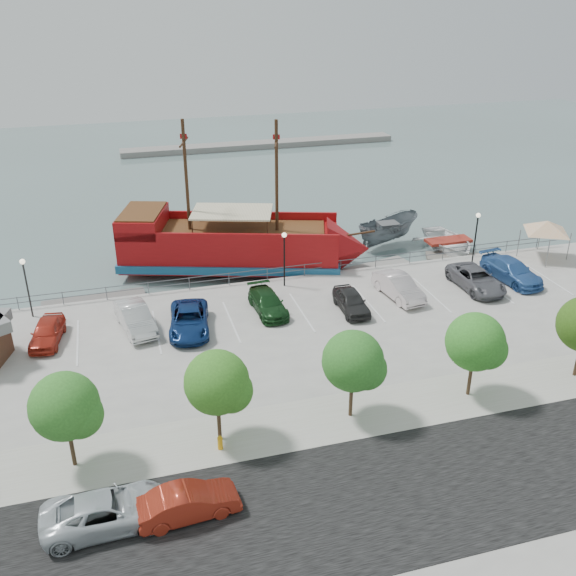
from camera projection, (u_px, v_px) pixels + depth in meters
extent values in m
plane|color=#526562|center=(310.00, 338.00, 43.38)|extent=(160.00, 160.00, 0.00)
cube|color=black|center=(418.00, 489.00, 29.06)|extent=(100.00, 8.00, 0.04)
cube|color=#A19D90|center=(368.00, 412.00, 34.27)|extent=(100.00, 4.00, 0.05)
cylinder|color=#575A62|center=(280.00, 268.00, 49.31)|extent=(50.00, 0.06, 0.06)
cylinder|color=#575A62|center=(280.00, 272.00, 49.48)|extent=(50.00, 0.06, 0.06)
cube|color=gray|center=(261.00, 145.00, 93.41)|extent=(40.00, 3.00, 0.80)
cube|color=maroon|center=(231.00, 247.00, 52.75)|extent=(18.34, 10.55, 2.84)
cube|color=#19527B|center=(231.00, 258.00, 53.16)|extent=(18.75, 10.96, 0.66)
cone|color=maroon|center=(348.00, 249.00, 52.48)|extent=(4.93, 6.07, 5.25)
cube|color=maroon|center=(143.00, 221.00, 52.01)|extent=(4.79, 6.21, 1.53)
cube|color=#593216|center=(142.00, 212.00, 51.66)|extent=(4.45, 5.73, 0.13)
cube|color=#593216|center=(237.00, 230.00, 52.10)|extent=(15.01, 8.92, 0.16)
cube|color=maroon|center=(233.00, 216.00, 54.34)|extent=(16.74, 5.54, 0.77)
cube|color=maroon|center=(226.00, 238.00, 49.61)|extent=(16.74, 5.54, 0.77)
cylinder|color=#382111|center=(277.00, 178.00, 50.10)|extent=(0.33, 0.33, 8.97)
cylinder|color=#382111|center=(186.00, 177.00, 50.30)|extent=(0.33, 0.33, 8.97)
cylinder|color=#382111|center=(276.00, 143.00, 48.92)|extent=(1.15, 3.17, 0.15)
cylinder|color=#382111|center=(184.00, 142.00, 49.12)|extent=(1.15, 3.17, 0.15)
cube|color=beige|center=(232.00, 212.00, 51.43)|extent=(7.31, 5.89, 0.13)
cylinder|color=#382111|center=(358.00, 234.00, 51.90)|extent=(2.65, 1.00, 0.65)
imported|color=slate|center=(388.00, 233.00, 58.04)|extent=(7.06, 4.41, 2.56)
imported|color=white|center=(448.00, 245.00, 57.00)|extent=(4.88, 6.80, 1.40)
cube|color=slate|center=(95.00, 302.00, 47.80)|extent=(7.63, 2.63, 0.43)
cube|color=gray|center=(372.00, 269.00, 53.35)|extent=(7.16, 3.51, 0.39)
cube|color=#6C665D|center=(464.00, 258.00, 55.49)|extent=(6.66, 4.08, 0.37)
cylinder|color=slate|center=(519.00, 243.00, 53.31)|extent=(0.09, 0.09, 2.36)
cylinder|color=slate|center=(540.00, 236.00, 54.72)|extent=(0.09, 0.09, 2.36)
cylinder|color=slate|center=(548.00, 254.00, 51.21)|extent=(0.09, 0.09, 2.36)
cylinder|color=slate|center=(569.00, 246.00, 52.63)|extent=(0.09, 0.09, 2.36)
pyramid|color=silver|center=(548.00, 221.00, 52.06)|extent=(5.69, 5.69, 0.97)
imported|color=silver|center=(107.00, 511.00, 26.87)|extent=(5.52, 2.68, 1.51)
imported|color=#9E2918|center=(188.00, 503.00, 27.34)|extent=(4.52, 1.90, 1.45)
cylinder|color=orange|center=(220.00, 444.00, 31.43)|extent=(0.26, 0.26, 0.64)
sphere|color=orange|center=(220.00, 439.00, 31.28)|extent=(0.28, 0.28, 0.28)
cylinder|color=black|center=(28.00, 290.00, 43.26)|extent=(0.12, 0.12, 4.00)
sphere|color=#FFF2CC|center=(22.00, 262.00, 42.35)|extent=(0.36, 0.36, 0.36)
cylinder|color=black|center=(284.00, 261.00, 47.73)|extent=(0.12, 0.12, 4.00)
sphere|color=#FFF2CC|center=(284.00, 235.00, 46.82)|extent=(0.36, 0.36, 0.36)
cylinder|color=black|center=(475.00, 240.00, 51.70)|extent=(0.12, 0.12, 4.00)
sphere|color=#FFF2CC|center=(478.00, 215.00, 50.79)|extent=(0.36, 0.36, 0.36)
cylinder|color=#473321|center=(72.00, 446.00, 30.08)|extent=(0.20, 0.20, 2.20)
sphere|color=#2C6822|center=(64.00, 406.00, 29.09)|extent=(3.20, 3.20, 3.20)
sphere|color=#2C6822|center=(79.00, 415.00, 29.15)|extent=(2.20, 2.20, 2.20)
cylinder|color=#473321|center=(219.00, 421.00, 31.81)|extent=(0.20, 0.20, 2.20)
sphere|color=#326B1E|center=(217.00, 382.00, 30.82)|extent=(3.20, 3.20, 3.20)
sphere|color=#326B1E|center=(231.00, 391.00, 30.88)|extent=(2.20, 2.20, 2.20)
cylinder|color=#473321|center=(351.00, 398.00, 33.55)|extent=(0.20, 0.20, 2.20)
sphere|color=#296421|center=(353.00, 361.00, 32.56)|extent=(3.20, 3.20, 3.20)
sphere|color=#296421|center=(366.00, 369.00, 32.62)|extent=(2.20, 2.20, 2.20)
cylinder|color=#473321|center=(470.00, 378.00, 35.29)|extent=(0.20, 0.20, 2.20)
sphere|color=#2D7122|center=(475.00, 342.00, 34.30)|extent=(3.20, 3.20, 3.20)
sphere|color=#2D7122|center=(487.00, 349.00, 34.36)|extent=(2.20, 2.20, 2.20)
imported|color=#B12B1C|center=(47.00, 332.00, 40.68)|extent=(2.41, 4.51, 1.46)
imported|color=silver|center=(135.00, 318.00, 42.15)|extent=(2.71, 5.25, 1.65)
imported|color=navy|center=(189.00, 320.00, 42.04)|extent=(3.29, 5.77, 1.52)
imported|color=#163D19|center=(268.00, 303.00, 44.46)|extent=(2.21, 4.87, 1.38)
imported|color=#262626|center=(351.00, 301.00, 44.60)|extent=(1.85, 4.36, 1.47)
imported|color=silver|center=(399.00, 287.00, 46.50)|extent=(2.36, 5.13, 1.63)
imported|color=slate|center=(476.00, 279.00, 47.84)|extent=(2.64, 5.51, 1.52)
imported|color=#305C9F|center=(512.00, 271.00, 49.12)|extent=(3.04, 5.87, 1.63)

